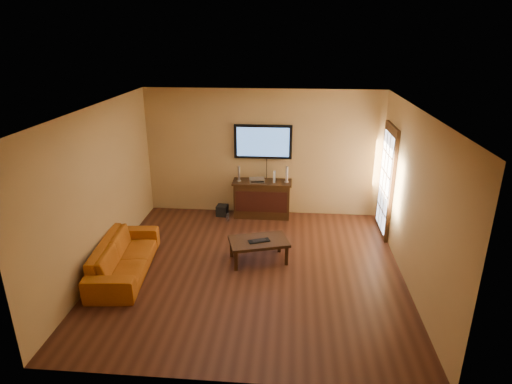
# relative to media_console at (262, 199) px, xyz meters

# --- Properties ---
(ground_plane) EXTENTS (5.00, 5.00, 0.00)m
(ground_plane) POSITION_rel_media_console_xyz_m (-0.01, -2.25, -0.40)
(ground_plane) COLOR #3B1C10
(ground_plane) RESTS_ON ground
(room_walls) EXTENTS (5.00, 5.00, 5.00)m
(room_walls) POSITION_rel_media_console_xyz_m (-0.01, -1.63, 1.29)
(room_walls) COLOR tan
(room_walls) RESTS_ON ground
(french_door) EXTENTS (0.07, 1.02, 2.22)m
(french_door) POSITION_rel_media_console_xyz_m (2.45, -0.55, 0.65)
(french_door) COLOR black
(french_door) RESTS_ON ground
(media_console) EXTENTS (1.25, 0.48, 0.80)m
(media_console) POSITION_rel_media_console_xyz_m (0.00, 0.00, 0.00)
(media_console) COLOR black
(media_console) RESTS_ON ground
(television) EXTENTS (1.22, 0.08, 0.72)m
(television) POSITION_rel_media_console_xyz_m (0.00, 0.20, 1.21)
(television) COLOR black
(television) RESTS_ON ground
(coffee_table) EXTENTS (1.13, 0.86, 0.40)m
(coffee_table) POSITION_rel_media_console_xyz_m (0.08, -1.95, -0.06)
(coffee_table) COLOR black
(coffee_table) RESTS_ON ground
(sofa) EXTENTS (0.76, 2.00, 0.76)m
(sofa) POSITION_rel_media_console_xyz_m (-2.10, -2.52, -0.02)
(sofa) COLOR #AC5713
(sofa) RESTS_ON ground
(speaker_left) EXTENTS (0.09, 0.09, 0.34)m
(speaker_left) POSITION_rel_media_console_xyz_m (-0.49, -0.02, 0.55)
(speaker_left) COLOR silver
(speaker_left) RESTS_ON media_console
(speaker_right) EXTENTS (0.09, 0.09, 0.35)m
(speaker_right) POSITION_rel_media_console_xyz_m (0.52, -0.00, 0.55)
(speaker_right) COLOR silver
(speaker_right) RESTS_ON media_console
(av_receiver) EXTENTS (0.35, 0.28, 0.07)m
(av_receiver) POSITION_rel_media_console_xyz_m (-0.11, -0.03, 0.43)
(av_receiver) COLOR silver
(av_receiver) RESTS_ON media_console
(game_console) EXTENTS (0.05, 0.16, 0.22)m
(game_console) POSITION_rel_media_console_xyz_m (0.26, 0.00, 0.50)
(game_console) COLOR white
(game_console) RESTS_ON media_console
(subwoofer) EXTENTS (0.26, 0.26, 0.23)m
(subwoofer) POSITION_rel_media_console_xyz_m (-0.87, -0.04, -0.28)
(subwoofer) COLOR black
(subwoofer) RESTS_ON ground
(bottle) EXTENTS (0.07, 0.07, 0.19)m
(bottle) POSITION_rel_media_console_xyz_m (-0.70, -0.34, -0.31)
(bottle) COLOR white
(bottle) RESTS_ON ground
(keyboard) EXTENTS (0.39, 0.27, 0.02)m
(keyboard) POSITION_rel_media_console_xyz_m (0.09, -1.98, 0.01)
(keyboard) COLOR black
(keyboard) RESTS_ON coffee_table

